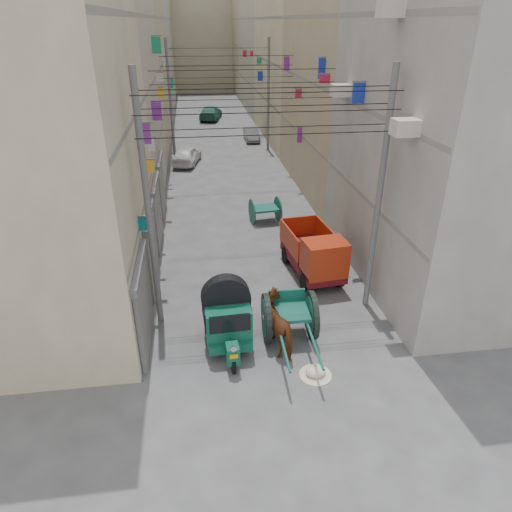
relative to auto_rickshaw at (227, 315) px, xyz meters
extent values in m
plane|color=#434446|center=(1.47, -4.41, -1.08)|extent=(140.00, 140.00, 0.00)
cube|color=gray|center=(-2.65, 3.59, 2.12)|extent=(0.25, 9.80, 0.18)
cube|color=gray|center=(-2.65, 3.59, 5.12)|extent=(0.25, 9.80, 0.18)
cube|color=gray|center=(-2.65, 3.59, 8.12)|extent=(0.25, 9.80, 0.18)
cube|color=#A2968A|center=(-6.53, 14.59, 4.92)|extent=(8.00, 12.00, 12.00)
cube|color=gray|center=(-2.65, 14.59, 2.12)|extent=(0.25, 11.76, 0.18)
cube|color=gray|center=(-2.65, 14.59, 5.12)|extent=(0.25, 11.76, 0.18)
cube|color=gray|center=(-2.65, 14.59, 8.12)|extent=(0.25, 11.76, 0.18)
cube|color=tan|center=(-6.53, 27.59, 5.92)|extent=(8.00, 14.00, 14.00)
cube|color=gray|center=(-2.65, 27.59, 2.12)|extent=(0.25, 13.72, 0.18)
cube|color=gray|center=(-2.65, 27.59, 5.12)|extent=(0.25, 13.72, 0.18)
cube|color=gray|center=(-2.65, 27.59, 8.12)|extent=(0.25, 13.72, 0.18)
cube|color=#A49F99|center=(-6.53, 41.59, 4.82)|extent=(8.00, 14.00, 11.80)
cube|color=gray|center=(-2.65, 41.59, 2.12)|extent=(0.25, 13.72, 0.18)
cube|color=gray|center=(-2.65, 41.59, 5.12)|extent=(0.25, 13.72, 0.18)
cube|color=gray|center=(-2.65, 41.59, 8.12)|extent=(0.25, 13.72, 0.18)
cube|color=tan|center=(-6.53, 54.59, 5.67)|extent=(8.00, 12.00, 13.50)
cube|color=gray|center=(-2.65, 54.59, 2.12)|extent=(0.25, 11.76, 0.18)
cube|color=gray|center=(-2.65, 54.59, 5.12)|extent=(0.25, 11.76, 0.18)
cube|color=gray|center=(-2.65, 54.59, 8.12)|extent=(0.25, 11.76, 0.18)
cube|color=#A49F99|center=(9.47, 3.59, 5.42)|extent=(8.00, 10.00, 13.00)
cube|color=gray|center=(5.59, 3.59, 2.12)|extent=(0.25, 9.80, 0.18)
cube|color=gray|center=(5.59, 3.59, 5.12)|extent=(0.25, 9.80, 0.18)
cube|color=gray|center=(5.59, 3.59, 8.12)|extent=(0.25, 9.80, 0.18)
cube|color=tan|center=(9.47, 14.59, 4.92)|extent=(8.00, 12.00, 12.00)
cube|color=gray|center=(5.59, 14.59, 2.12)|extent=(0.25, 11.76, 0.18)
cube|color=gray|center=(5.59, 14.59, 5.12)|extent=(0.25, 11.76, 0.18)
cube|color=gray|center=(5.59, 14.59, 8.12)|extent=(0.25, 11.76, 0.18)
cube|color=#C5BB95|center=(9.47, 27.59, 5.92)|extent=(8.00, 14.00, 14.00)
cube|color=gray|center=(5.59, 27.59, 2.12)|extent=(0.25, 13.72, 0.18)
cube|color=gray|center=(5.59, 27.59, 5.12)|extent=(0.25, 13.72, 0.18)
cube|color=gray|center=(5.59, 27.59, 8.12)|extent=(0.25, 13.72, 0.18)
cube|color=#A2968A|center=(9.47, 41.59, 4.82)|extent=(8.00, 14.00, 11.80)
cube|color=gray|center=(5.59, 41.59, 2.12)|extent=(0.25, 13.72, 0.18)
cube|color=gray|center=(5.59, 41.59, 5.12)|extent=(0.25, 13.72, 0.18)
cube|color=gray|center=(5.59, 41.59, 8.12)|extent=(0.25, 13.72, 0.18)
cube|color=tan|center=(9.47, 54.59, 5.67)|extent=(8.00, 12.00, 13.50)
cube|color=gray|center=(5.59, 54.59, 2.12)|extent=(0.25, 11.76, 0.18)
cube|color=gray|center=(5.59, 54.59, 5.12)|extent=(0.25, 11.76, 0.18)
cube|color=gray|center=(5.59, 54.59, 8.12)|extent=(0.25, 11.76, 0.18)
cube|color=tan|center=(1.47, 61.59, 5.42)|extent=(22.00, 10.00, 13.00)
cube|color=#46454A|center=(-2.45, 0.39, 0.22)|extent=(0.12, 3.00, 2.60)
cube|color=#5A5A5D|center=(-2.43, 0.39, 1.67)|extent=(0.18, 3.20, 0.25)
cube|color=#46454A|center=(-2.45, 4.09, 0.22)|extent=(0.12, 3.00, 2.60)
cube|color=#5A5A5D|center=(-2.43, 4.09, 1.67)|extent=(0.18, 3.20, 0.25)
cube|color=#46454A|center=(-2.45, 7.79, 0.22)|extent=(0.12, 3.00, 2.60)
cube|color=#5A5A5D|center=(-2.43, 7.79, 1.67)|extent=(0.18, 3.20, 0.25)
cube|color=#46454A|center=(-2.45, 11.59, 0.22)|extent=(0.12, 3.00, 2.60)
cube|color=#5A5A5D|center=(-2.43, 11.59, 1.67)|extent=(0.18, 3.20, 0.25)
cube|color=#188455|center=(5.28, 29.87, 4.90)|extent=(0.38, 0.08, 0.41)
cube|color=#188455|center=(-2.40, 37.20, 2.55)|extent=(0.27, 0.08, 0.71)
cube|color=#0C7684|center=(-2.31, 2.01, 2.27)|extent=(0.44, 0.08, 0.42)
cube|color=#772588|center=(-2.31, 11.38, 4.09)|extent=(0.45, 0.08, 0.84)
cube|color=#B7183E|center=(5.26, 40.46, 4.84)|extent=(0.41, 0.08, 0.59)
cube|color=#F2A41C|center=(-2.34, 5.35, 3.16)|extent=(0.38, 0.08, 0.44)
cube|color=#182EAA|center=(5.25, 29.13, 3.78)|extent=(0.43, 0.08, 0.72)
cube|color=#B7183E|center=(5.33, 35.20, 5.17)|extent=(0.28, 0.08, 0.44)
cube|color=#188455|center=(-2.29, 15.59, 6.78)|extent=(0.48, 0.08, 0.84)
cube|color=#0C7684|center=(-2.38, 33.66, 2.59)|extent=(0.31, 0.08, 0.44)
cube|color=#B7183E|center=(5.29, 14.61, 4.33)|extent=(0.35, 0.08, 0.45)
cube|color=#772588|center=(5.30, 18.24, 5.57)|extent=(0.34, 0.08, 0.79)
cube|color=silver|center=(-2.39, 7.61, 3.42)|extent=(0.28, 0.08, 0.52)
cube|color=silver|center=(-2.39, 25.21, 5.18)|extent=(0.28, 0.08, 0.74)
cube|color=#772588|center=(5.34, 14.10, 2.14)|extent=(0.26, 0.08, 0.80)
cube|color=#772588|center=(5.30, 4.96, 5.61)|extent=(0.34, 0.08, 0.55)
cube|color=#772588|center=(-2.30, 4.14, 4.60)|extent=(0.47, 0.08, 0.67)
cube|color=silver|center=(-2.33, 16.74, 5.06)|extent=(0.40, 0.08, 0.47)
cube|color=#F2A41C|center=(-2.37, 17.25, 4.16)|extent=(0.32, 0.08, 0.55)
cube|color=#B7183E|center=(5.23, 9.33, 5.65)|extent=(0.47, 0.08, 0.35)
cube|color=#182EAA|center=(5.31, 10.16, 6.00)|extent=(0.32, 0.08, 0.89)
cube|color=#182EAA|center=(5.25, 4.87, 5.65)|extent=(0.44, 0.08, 0.69)
cube|color=yellow|center=(-2.59, 1.59, 1.92)|extent=(0.10, 3.20, 0.80)
cube|color=yellow|center=(-2.59, 10.59, 1.92)|extent=(0.10, 3.20, 0.80)
cube|color=#188455|center=(-2.59, 22.59, 1.92)|extent=(0.10, 3.20, 0.80)
cube|color=#0C7684|center=(-2.59, 34.59, 1.92)|extent=(0.10, 3.20, 0.80)
cube|color=yellow|center=(5.53, 1.59, 1.92)|extent=(0.10, 3.20, 0.80)
cube|color=yellow|center=(5.53, 10.59, 1.92)|extent=(0.10, 3.20, 0.80)
cube|color=silver|center=(5.53, 22.59, 1.92)|extent=(0.10, 3.20, 0.80)
cube|color=yellow|center=(5.53, 34.59, 1.92)|extent=(0.10, 3.20, 0.80)
cube|color=beige|center=(5.12, 0.59, 5.32)|extent=(0.70, 0.55, 0.45)
cube|color=beige|center=(5.12, 6.59, 5.52)|extent=(0.70, 0.55, 0.45)
cube|color=beige|center=(5.12, 2.59, 8.22)|extent=(0.70, 0.55, 0.45)
cylinder|color=#5A5A5D|center=(-2.13, 1.59, 2.92)|extent=(0.20, 0.20, 8.00)
cylinder|color=#5A5A5D|center=(5.07, 1.59, 2.92)|extent=(0.20, 0.20, 8.00)
cylinder|color=#5A5A5D|center=(-2.13, 23.59, 2.92)|extent=(0.20, 0.20, 8.00)
cylinder|color=#5A5A5D|center=(5.07, 23.59, 2.92)|extent=(0.20, 0.20, 8.00)
cylinder|color=black|center=(1.47, 1.09, 5.12)|extent=(7.40, 0.02, 0.02)
cylinder|color=black|center=(1.47, 1.09, 5.72)|extent=(7.40, 0.02, 0.02)
cylinder|color=black|center=(1.47, 1.09, 6.22)|extent=(7.40, 0.02, 0.02)
cylinder|color=black|center=(1.47, 2.09, 5.12)|extent=(7.40, 0.02, 0.02)
cylinder|color=black|center=(1.47, 2.09, 5.72)|extent=(7.40, 0.02, 0.02)
cylinder|color=black|center=(1.47, 2.09, 6.22)|extent=(7.40, 0.02, 0.02)
cylinder|color=black|center=(1.47, 7.59, 5.12)|extent=(7.40, 0.02, 0.02)
cylinder|color=black|center=(1.47, 7.59, 5.72)|extent=(7.40, 0.02, 0.02)
cylinder|color=black|center=(1.47, 7.59, 6.22)|extent=(7.40, 0.02, 0.02)
cylinder|color=black|center=(1.47, 15.59, 5.12)|extent=(7.40, 0.02, 0.02)
cylinder|color=black|center=(1.47, 15.59, 5.72)|extent=(7.40, 0.02, 0.02)
cylinder|color=black|center=(1.47, 15.59, 6.22)|extent=(7.40, 0.02, 0.02)
cylinder|color=black|center=(1.47, 23.59, 5.12)|extent=(7.40, 0.02, 0.02)
cylinder|color=black|center=(1.47, 23.59, 5.72)|extent=(7.40, 0.02, 0.02)
cylinder|color=black|center=(1.47, 23.59, 6.22)|extent=(7.40, 0.02, 0.02)
cylinder|color=black|center=(0.06, -1.32, -0.79)|extent=(0.15, 0.58, 0.58)
cylinder|color=black|center=(-0.59, 0.60, -0.79)|extent=(0.15, 0.58, 0.58)
cylinder|color=black|center=(0.54, 0.65, -0.79)|extent=(0.15, 0.58, 0.58)
cube|color=#0D4D38|center=(0.00, 0.01, -0.58)|extent=(1.38, 2.01, 0.29)
cube|color=#0D4D38|center=(0.06, -1.27, -0.46)|extent=(0.38, 0.48, 0.57)
cylinder|color=silver|center=(0.07, -1.51, -0.10)|extent=(0.19, 0.06, 0.19)
cube|color=orange|center=(0.07, -1.53, -0.36)|extent=(0.23, 0.04, 0.12)
cube|color=#0D4D38|center=(0.00, 0.06, 0.00)|extent=(1.42, 1.81, 0.98)
cube|color=black|center=(0.04, -0.83, 0.26)|extent=(1.18, 0.12, 0.57)
cube|color=black|center=(-0.68, 0.03, 0.10)|extent=(0.10, 1.23, 0.67)
cube|color=black|center=(0.67, 0.09, 0.10)|extent=(0.10, 1.23, 0.67)
cube|color=silver|center=(0.04, -0.86, -0.51)|extent=(1.29, 0.11, 0.06)
cylinder|color=black|center=(1.24, 0.11, -0.30)|extent=(0.21, 1.55, 1.55)
cylinder|color=#125143|center=(1.24, 0.11, -0.30)|extent=(0.22, 1.21, 1.21)
cylinder|color=#5A5A5D|center=(1.24, 0.11, -0.30)|extent=(0.25, 0.21, 0.20)
cylinder|color=black|center=(2.68, 0.07, -0.30)|extent=(0.21, 1.55, 1.55)
cylinder|color=#125143|center=(2.68, 0.07, -0.30)|extent=(0.22, 1.21, 1.21)
cylinder|color=#5A5A5D|center=(2.68, 0.07, -0.30)|extent=(0.25, 0.21, 0.20)
cylinder|color=#5A5A5D|center=(1.96, 0.09, -0.30)|extent=(1.50, 0.13, 0.09)
cube|color=#125143|center=(1.96, 0.09, -0.10)|extent=(1.20, 1.25, 0.11)
cube|color=#125143|center=(1.98, 0.64, 0.14)|extent=(1.16, 0.12, 0.39)
cylinder|color=#125143|center=(1.48, -1.28, -0.19)|extent=(0.15, 2.55, 0.08)
cylinder|color=#125143|center=(2.37, -1.31, -0.19)|extent=(0.15, 2.55, 0.08)
cylinder|color=black|center=(3.12, 2.75, -0.73)|extent=(0.27, 0.71, 0.70)
cylinder|color=black|center=(2.86, 5.05, -0.73)|extent=(0.27, 0.71, 0.70)
cylinder|color=black|center=(4.48, 2.90, -0.73)|extent=(0.27, 0.71, 0.70)
cylinder|color=black|center=(4.22, 5.21, -0.73)|extent=(0.27, 0.71, 0.70)
cube|color=#550C11|center=(3.67, 3.98, -0.50)|extent=(1.91, 3.63, 0.37)
cube|color=#99250D|center=(3.81, 2.77, 0.24)|extent=(1.64, 1.27, 1.32)
cube|color=black|center=(3.86, 2.28, 0.34)|extent=(1.37, 0.22, 0.58)
cube|color=#550C11|center=(3.60, 4.55, -0.21)|extent=(1.83, 2.48, 0.13)
cube|color=#99250D|center=(2.84, 4.46, 0.24)|extent=(0.33, 2.31, 0.90)
cube|color=#99250D|center=(4.37, 4.64, 0.24)|extent=(0.33, 2.31, 0.90)
cube|color=#99250D|center=(3.47, 5.68, 0.24)|extent=(1.58, 0.24, 0.90)
cylinder|color=#125143|center=(1.99, 9.36, -0.45)|extent=(0.22, 1.25, 1.25)
cylinder|color=#125143|center=(3.33, 9.53, -0.45)|extent=(0.22, 1.25, 1.25)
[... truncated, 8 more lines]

